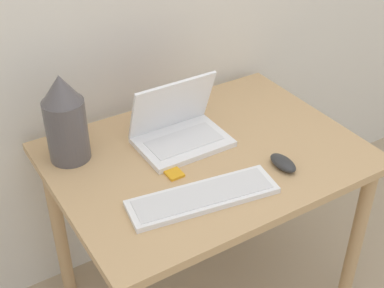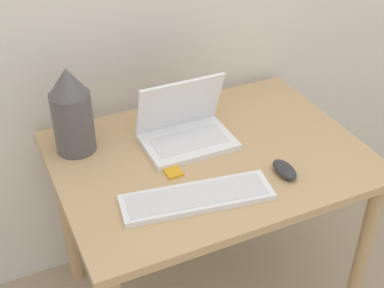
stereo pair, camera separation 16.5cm
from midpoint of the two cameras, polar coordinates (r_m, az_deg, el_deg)
name	(u,v)px [view 1 (the left image)]	position (r m, az deg, el deg)	size (l,w,h in m)	color
desk	(206,176)	(1.84, -1.05, -3.48)	(1.02, 0.76, 0.71)	tan
laptop	(179,129)	(1.82, -4.02, 1.53)	(0.30, 0.22, 0.23)	white
keyboard	(203,197)	(1.59, -1.81, -5.75)	(0.47, 0.20, 0.02)	white
mouse	(283,163)	(1.72, 7.01, -2.11)	(0.06, 0.11, 0.03)	#2D2D2D
vase	(65,119)	(1.75, -16.04, 2.49)	(0.13, 0.13, 0.30)	#514C4C
mp3_player	(174,174)	(1.69, -4.69, -3.31)	(0.05, 0.05, 0.01)	orange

